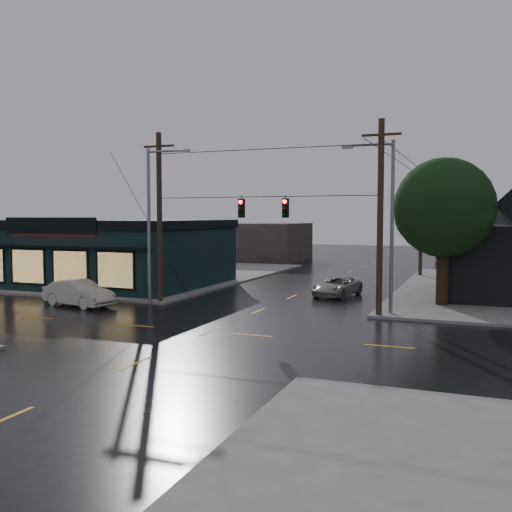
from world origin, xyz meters
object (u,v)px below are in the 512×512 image
at_px(utility_pole_nw, 161,303).
at_px(sedan_cream, 79,293).
at_px(utility_pole_ne, 379,317).
at_px(suv_silver, 337,286).
at_px(corner_tree, 444,208).

xyz_separation_m(utility_pole_nw, sedan_cream, (-3.82, -2.73, 0.76)).
bearing_deg(utility_pole_nw, utility_pole_ne, 0.00).
relative_size(utility_pole_nw, sedan_cream, 2.19).
bearing_deg(sedan_cream, utility_pole_nw, -42.80).
height_order(utility_pole_nw, suv_silver, utility_pole_nw).
bearing_deg(utility_pole_nw, sedan_cream, -144.50).
distance_m(corner_tree, suv_silver, 8.76).
distance_m(corner_tree, sedan_cream, 21.57).
relative_size(corner_tree, utility_pole_nw, 0.83).
xyz_separation_m(utility_pole_nw, utility_pole_ne, (13.00, 0.00, 0.00)).
xyz_separation_m(corner_tree, utility_pole_ne, (-2.82, -4.71, -5.68)).
relative_size(sedan_cream, suv_silver, 1.03).
bearing_deg(corner_tree, suv_silver, 160.55).
bearing_deg(suv_silver, sedan_cream, -132.04).
height_order(sedan_cream, suv_silver, sedan_cream).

